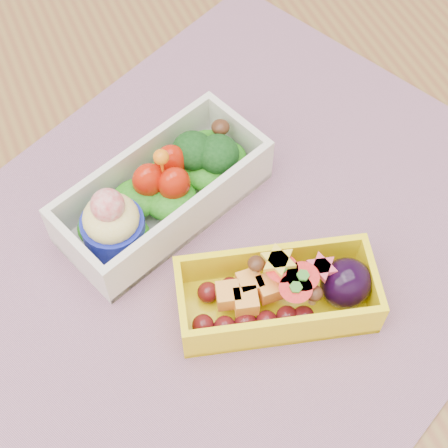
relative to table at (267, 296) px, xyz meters
name	(u,v)px	position (x,y,z in m)	size (l,w,h in m)	color
table	(267,296)	(0.00, 0.00, 0.00)	(1.20, 0.80, 0.75)	brown
placemat	(218,257)	(-0.05, 0.00, 0.10)	(0.52, 0.40, 0.00)	#A06E86
bento_white	(162,192)	(-0.07, 0.07, 0.13)	(0.19, 0.13, 0.07)	silver
bento_yellow	(281,294)	(-0.02, -0.06, 0.12)	(0.16, 0.10, 0.05)	yellow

